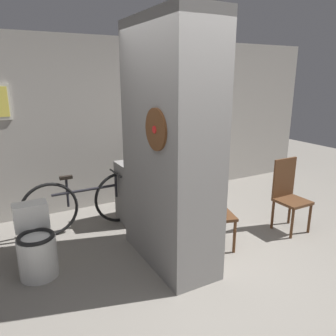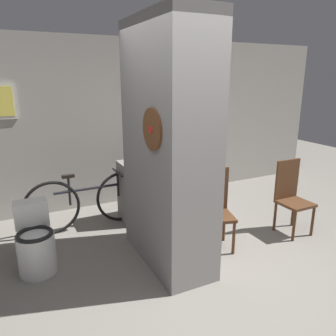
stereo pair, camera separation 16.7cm
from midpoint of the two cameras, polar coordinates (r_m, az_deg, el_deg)
The scene contains 10 objects.
ground_plane at distance 3.51m, azimuth 7.61°, elevation -19.71°, with size 14.00×14.00×0.00m, color slate.
wall_back at distance 5.29m, azimuth -7.98°, elevation 7.74°, with size 8.00×0.09×2.60m.
pillar_center at distance 3.45m, azimuth 1.35°, elevation 3.57°, with size 0.59×1.29×2.60m.
counter_shelf at distance 4.88m, azimuth 0.20°, elevation -3.33°, with size 1.30×0.44×0.86m.
toilet at distance 3.80m, azimuth -20.90°, elevation -12.19°, with size 0.39×0.55×0.72m.
chair_near_pillar at distance 4.01m, azimuth 9.29°, elevation -6.60°, with size 0.48×0.48×0.97m.
chair_by_doorway at distance 4.66m, azimuth 21.63°, elevation -4.35°, with size 0.39×0.39×0.97m.
bicycle at distance 4.60m, azimuth -12.68°, elevation -5.64°, with size 1.69×0.42×0.79m.
bottle_tall at distance 4.59m, azimuth -1.59°, elevation 2.41°, with size 0.06×0.06×0.28m.
bottle_short at distance 4.67m, azimuth -3.44°, elevation 2.43°, with size 0.07×0.07×0.25m.
Camera 2 is at (-1.57, -2.38, 2.03)m, focal length 35.00 mm.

